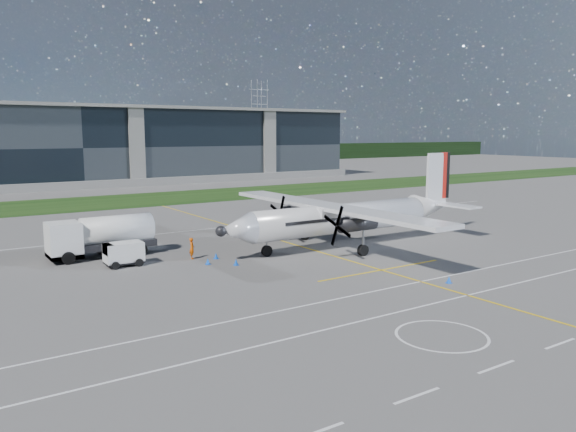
% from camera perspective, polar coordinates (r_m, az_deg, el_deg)
% --- Properties ---
extents(ground, '(400.00, 400.00, 0.00)m').
position_cam_1_polar(ground, '(81.48, -14.84, 0.91)').
color(ground, '#565452').
rests_on(ground, ground).
extents(grass_strip, '(400.00, 18.00, 0.04)m').
position_cam_1_polar(grass_strip, '(89.04, -16.51, 1.48)').
color(grass_strip, black).
rests_on(grass_strip, ground).
extents(terminal_building, '(120.00, 20.00, 15.00)m').
position_cam_1_polar(terminal_building, '(119.45, -21.24, 6.55)').
color(terminal_building, black).
rests_on(terminal_building, ground).
extents(tree_line, '(400.00, 6.00, 6.00)m').
position_cam_1_polar(tree_line, '(178.62, -25.37, 5.32)').
color(tree_line, black).
rests_on(tree_line, ground).
extents(pylon_east, '(9.00, 4.60, 30.00)m').
position_cam_1_polar(pylon_east, '(217.07, -2.93, 9.70)').
color(pylon_east, gray).
rests_on(pylon_east, ground).
extents(yellow_taxiway_centerline, '(0.20, 70.00, 0.01)m').
position_cam_1_polar(yellow_taxiway_centerline, '(55.75, -1.82, -2.20)').
color(yellow_taxiway_centerline, yellow).
rests_on(yellow_taxiway_centerline, ground).
extents(white_lane_line, '(90.00, 0.15, 0.01)m').
position_cam_1_polar(white_lane_line, '(35.83, 14.74, -8.55)').
color(white_lane_line, white).
rests_on(white_lane_line, ground).
extents(turboprop_aircraft, '(26.73, 27.72, 8.32)m').
position_cam_1_polar(turboprop_aircraft, '(51.77, 6.25, 1.58)').
color(turboprop_aircraft, white).
rests_on(turboprop_aircraft, ground).
extents(fuel_tanker_truck, '(9.07, 2.95, 3.40)m').
position_cam_1_polar(fuel_tanker_truck, '(49.24, -19.12, -2.09)').
color(fuel_tanker_truck, silver).
rests_on(fuel_tanker_truck, ground).
extents(baggage_tug, '(3.08, 1.85, 1.85)m').
position_cam_1_polar(baggage_tug, '(45.68, -16.34, -3.75)').
color(baggage_tug, silver).
rests_on(baggage_tug, ground).
extents(ground_crew_person, '(0.83, 0.97, 2.03)m').
position_cam_1_polar(ground_crew_person, '(46.89, -9.74, -3.10)').
color(ground_crew_person, '#F25907').
rests_on(ground_crew_person, ground).
extents(safety_cone_tail, '(0.36, 0.36, 0.50)m').
position_cam_1_polar(safety_cone_tail, '(60.87, 14.29, -1.32)').
color(safety_cone_tail, blue).
rests_on(safety_cone_tail, ground).
extents(safety_cone_stbdwing, '(0.36, 0.36, 0.50)m').
position_cam_1_polar(safety_cone_stbdwing, '(61.37, -3.96, -0.99)').
color(safety_cone_stbdwing, blue).
rests_on(safety_cone_stbdwing, ground).
extents(safety_cone_nose_stbd, '(0.36, 0.36, 0.50)m').
position_cam_1_polar(safety_cone_nose_stbd, '(46.78, -7.32, -4.03)').
color(safety_cone_nose_stbd, blue).
rests_on(safety_cone_nose_stbd, ground).
extents(safety_cone_portwing, '(0.36, 0.36, 0.50)m').
position_cam_1_polar(safety_cone_portwing, '(40.59, 16.03, -6.23)').
color(safety_cone_portwing, blue).
rests_on(safety_cone_portwing, ground).
extents(safety_cone_nose_port, '(0.36, 0.36, 0.50)m').
position_cam_1_polar(safety_cone_nose_port, '(44.36, -5.30, -4.69)').
color(safety_cone_nose_port, blue).
rests_on(safety_cone_nose_port, ground).
extents(safety_cone_fwd, '(0.36, 0.36, 0.50)m').
position_cam_1_polar(safety_cone_fwd, '(44.90, -8.15, -4.58)').
color(safety_cone_fwd, blue).
rests_on(safety_cone_fwd, ground).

